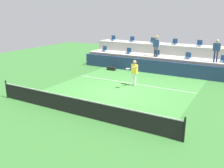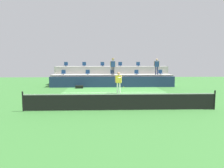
{
  "view_description": "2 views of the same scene",
  "coord_description": "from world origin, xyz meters",
  "px_view_note": "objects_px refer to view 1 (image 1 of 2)",
  "views": [
    {
      "loc": [
        6.97,
        -12.74,
        4.9
      ],
      "look_at": [
        0.16,
        -0.81,
        0.82
      ],
      "focal_mm": 38.87,
      "sensor_mm": 36.0,
      "label": 1
    },
    {
      "loc": [
        -0.88,
        -14.66,
        2.63
      ],
      "look_at": [
        -0.34,
        -0.96,
        1.11
      ],
      "focal_mm": 32.2,
      "sensor_mm": 36.0,
      "label": 2
    }
  ],
  "objects_px": {
    "stadium_chair_lower_center": "(157,54)",
    "stadium_chair_upper_right": "(199,44)",
    "stadium_chair_upper_mid_left": "(153,41)",
    "spectator_in_grey": "(217,49)",
    "tennis_ball": "(124,83)",
    "stadium_chair_lower_right": "(188,56)",
    "equipment_bag": "(111,69)",
    "stadium_chair_lower_far_left": "(104,49)",
    "stadium_chair_upper_far_left": "(113,38)",
    "stadium_chair_upper_mid_right": "(175,42)",
    "tennis_player": "(134,70)",
    "stadium_chair_upper_left": "(132,40)",
    "spectator_with_hat": "(156,44)",
    "stadium_chair_lower_far_right": "(224,59)",
    "stadium_chair_lower_left": "(129,51)"
  },
  "relations": [
    {
      "from": "stadium_chair_lower_center",
      "to": "stadium_chair_upper_right",
      "type": "height_order",
      "value": "stadium_chair_upper_right"
    },
    {
      "from": "stadium_chair_upper_mid_left",
      "to": "stadium_chair_upper_right",
      "type": "xyz_separation_m",
      "value": [
        4.23,
        0.0,
        0.0
      ]
    },
    {
      "from": "spectator_in_grey",
      "to": "stadium_chair_upper_right",
      "type": "bearing_deg",
      "value": 126.99
    },
    {
      "from": "stadium_chair_upper_mid_left",
      "to": "tennis_ball",
      "type": "height_order",
      "value": "stadium_chair_upper_mid_left"
    },
    {
      "from": "stadium_chair_lower_right",
      "to": "equipment_bag",
      "type": "relative_size",
      "value": 0.68
    },
    {
      "from": "spectator_in_grey",
      "to": "equipment_bag",
      "type": "relative_size",
      "value": 2.26
    },
    {
      "from": "stadium_chair_lower_far_left",
      "to": "stadium_chair_upper_far_left",
      "type": "bearing_deg",
      "value": 91.49
    },
    {
      "from": "stadium_chair_upper_mid_right",
      "to": "stadium_chair_upper_far_left",
      "type": "bearing_deg",
      "value": 180.0
    },
    {
      "from": "stadium_chair_upper_mid_right",
      "to": "stadium_chair_upper_right",
      "type": "bearing_deg",
      "value": 0.0
    },
    {
      "from": "stadium_chair_upper_far_left",
      "to": "tennis_player",
      "type": "xyz_separation_m",
      "value": [
        5.66,
        -7.08,
        -1.21
      ]
    },
    {
      "from": "stadium_chair_upper_left",
      "to": "tennis_player",
      "type": "xyz_separation_m",
      "value": [
        3.54,
        -7.08,
        -1.21
      ]
    },
    {
      "from": "stadium_chair_upper_mid_left",
      "to": "tennis_player",
      "type": "bearing_deg",
      "value": -78.79
    },
    {
      "from": "spectator_in_grey",
      "to": "stadium_chair_upper_mid_left",
      "type": "bearing_deg",
      "value": 159.61
    },
    {
      "from": "tennis_player",
      "to": "spectator_in_grey",
      "type": "bearing_deg",
      "value": 47.58
    },
    {
      "from": "stadium_chair_upper_left",
      "to": "tennis_ball",
      "type": "height_order",
      "value": "stadium_chair_upper_left"
    },
    {
      "from": "stadium_chair_lower_center",
      "to": "stadium_chair_upper_left",
      "type": "bearing_deg",
      "value": 150.92
    },
    {
      "from": "stadium_chair_lower_far_left",
      "to": "tennis_player",
      "type": "distance_m",
      "value": 7.71
    },
    {
      "from": "tennis_player",
      "to": "spectator_with_hat",
      "type": "height_order",
      "value": "spectator_with_hat"
    },
    {
      "from": "stadium_chair_lower_center",
      "to": "stadium_chair_upper_mid_left",
      "type": "distance_m",
      "value": 2.27
    },
    {
      "from": "stadium_chair_lower_far_left",
      "to": "spectator_in_grey",
      "type": "height_order",
      "value": "spectator_in_grey"
    },
    {
      "from": "equipment_bag",
      "to": "spectator_with_hat",
      "type": "bearing_deg",
      "value": 25.38
    },
    {
      "from": "stadium_chair_lower_far_left",
      "to": "stadium_chair_lower_right",
      "type": "xyz_separation_m",
      "value": [
        7.97,
        0.0,
        0.0
      ]
    },
    {
      "from": "stadium_chair_upper_far_left",
      "to": "tennis_ball",
      "type": "relative_size",
      "value": 7.65
    },
    {
      "from": "stadium_chair_lower_right",
      "to": "stadium_chair_upper_far_left",
      "type": "relative_size",
      "value": 1.0
    },
    {
      "from": "stadium_chair_lower_center",
      "to": "spectator_in_grey",
      "type": "xyz_separation_m",
      "value": [
        4.78,
        -0.38,
        0.83
      ]
    },
    {
      "from": "stadium_chair_upper_far_left",
      "to": "stadium_chair_upper_right",
      "type": "height_order",
      "value": "same"
    },
    {
      "from": "stadium_chair_lower_far_right",
      "to": "spectator_with_hat",
      "type": "relative_size",
      "value": 0.29
    },
    {
      "from": "stadium_chair_upper_left",
      "to": "stadium_chair_upper_right",
      "type": "height_order",
      "value": "same"
    },
    {
      "from": "stadium_chair_lower_far_right",
      "to": "stadium_chair_upper_mid_right",
      "type": "relative_size",
      "value": 1.0
    },
    {
      "from": "stadium_chair_upper_mid_right",
      "to": "spectator_with_hat",
      "type": "height_order",
      "value": "spectator_with_hat"
    },
    {
      "from": "stadium_chair_lower_far_right",
      "to": "spectator_with_hat",
      "type": "distance_m",
      "value": 5.35
    },
    {
      "from": "stadium_chair_lower_center",
      "to": "stadium_chair_upper_mid_right",
      "type": "xyz_separation_m",
      "value": [
        1.0,
        1.8,
        0.85
      ]
    },
    {
      "from": "spectator_with_hat",
      "to": "stadium_chair_lower_right",
      "type": "bearing_deg",
      "value": 8.36
    },
    {
      "from": "stadium_chair_upper_mid_right",
      "to": "stadium_chair_lower_right",
      "type": "bearing_deg",
      "value": -47.41
    },
    {
      "from": "stadium_chair_lower_left",
      "to": "stadium_chair_upper_mid_right",
      "type": "height_order",
      "value": "stadium_chair_upper_mid_right"
    },
    {
      "from": "stadium_chair_upper_far_left",
      "to": "spectator_with_hat",
      "type": "distance_m",
      "value": 5.83
    },
    {
      "from": "tennis_player",
      "to": "spectator_with_hat",
      "type": "xyz_separation_m",
      "value": [
        -0.26,
        4.9,
        1.24
      ]
    },
    {
      "from": "stadium_chair_lower_right",
      "to": "stadium_chair_upper_mid_left",
      "type": "bearing_deg",
      "value": 154.4
    },
    {
      "from": "tennis_player",
      "to": "tennis_ball",
      "type": "relative_size",
      "value": 26.33
    },
    {
      "from": "stadium_chair_lower_right",
      "to": "stadium_chair_lower_left",
      "type": "bearing_deg",
      "value": 180.0
    },
    {
      "from": "stadium_chair_lower_far_left",
      "to": "stadium_chair_upper_mid_left",
      "type": "relative_size",
      "value": 1.0
    },
    {
      "from": "equipment_bag",
      "to": "stadium_chair_lower_left",
      "type": "bearing_deg",
      "value": 71.46
    },
    {
      "from": "stadium_chair_upper_mid_right",
      "to": "tennis_ball",
      "type": "height_order",
      "value": "stadium_chair_upper_mid_right"
    },
    {
      "from": "stadium_chair_upper_left",
      "to": "equipment_bag",
      "type": "relative_size",
      "value": 0.68
    },
    {
      "from": "tennis_player",
      "to": "tennis_ball",
      "type": "bearing_deg",
      "value": -83.31
    },
    {
      "from": "stadium_chair_lower_far_right",
      "to": "stadium_chair_lower_center",
      "type": "bearing_deg",
      "value": 180.0
    },
    {
      "from": "stadium_chair_upper_right",
      "to": "tennis_ball",
      "type": "xyz_separation_m",
      "value": [
        -2.59,
        -9.09,
        -1.54
      ]
    },
    {
      "from": "stadium_chair_lower_right",
      "to": "stadium_chair_upper_far_left",
      "type": "xyz_separation_m",
      "value": [
        -8.01,
        1.8,
        0.85
      ]
    },
    {
      "from": "spectator_with_hat",
      "to": "stadium_chair_upper_right",
      "type": "bearing_deg",
      "value": 35.28
    },
    {
      "from": "tennis_player",
      "to": "spectator_in_grey",
      "type": "height_order",
      "value": "spectator_in_grey"
    }
  ]
}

